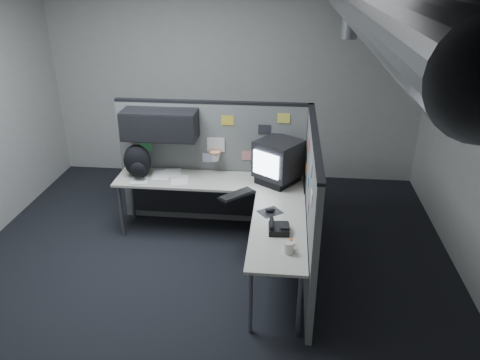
# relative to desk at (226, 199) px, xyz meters

# --- Properties ---
(room) EXTENTS (5.62, 5.62, 3.22)m
(room) POSITION_rel_desk_xyz_m (0.41, -0.70, 1.48)
(room) COLOR black
(room) RESTS_ON ground
(partition_back) EXTENTS (2.44, 0.42, 1.63)m
(partition_back) POSITION_rel_desk_xyz_m (-0.40, 0.53, 0.38)
(partition_back) COLOR slate
(partition_back) RESTS_ON ground
(partition_right) EXTENTS (0.07, 2.23, 1.63)m
(partition_right) POSITION_rel_desk_xyz_m (0.95, -0.49, 0.21)
(partition_right) COLOR slate
(partition_right) RESTS_ON ground
(desk) EXTENTS (2.31, 2.11, 0.73)m
(desk) POSITION_rel_desk_xyz_m (0.00, 0.00, 0.00)
(desk) COLOR #B1B0A0
(desk) RESTS_ON ground
(monitor) EXTENTS (0.64, 0.64, 0.53)m
(monitor) POSITION_rel_desk_xyz_m (0.59, 0.30, 0.39)
(monitor) COLOR black
(monitor) RESTS_ON desk
(keyboard) EXTENTS (0.42, 0.43, 0.04)m
(keyboard) POSITION_rel_desk_xyz_m (0.14, -0.14, 0.14)
(keyboard) COLOR black
(keyboard) RESTS_ON desk
(mouse) EXTENTS (0.29, 0.29, 0.05)m
(mouse) POSITION_rel_desk_xyz_m (0.54, -0.47, 0.13)
(mouse) COLOR black
(mouse) RESTS_ON desk
(phone) EXTENTS (0.22, 0.23, 0.10)m
(phone) POSITION_rel_desk_xyz_m (0.63, -0.85, 0.16)
(phone) COLOR black
(phone) RESTS_ON desk
(bottles) EXTENTS (0.11, 0.15, 0.07)m
(bottles) POSITION_rel_desk_xyz_m (0.76, -1.14, 0.15)
(bottles) COLOR silver
(bottles) RESTS_ON desk
(cup) EXTENTS (0.10, 0.10, 0.11)m
(cup) POSITION_rel_desk_xyz_m (0.74, -1.22, 0.17)
(cup) COLOR beige
(cup) RESTS_ON desk
(papers) EXTENTS (0.74, 0.53, 0.01)m
(papers) POSITION_rel_desk_xyz_m (-0.82, 0.29, 0.12)
(papers) COLOR white
(papers) RESTS_ON desk
(backpack) EXTENTS (0.35, 0.32, 0.42)m
(backpack) POSITION_rel_desk_xyz_m (-1.12, 0.26, 0.32)
(backpack) COLOR black
(backpack) RESTS_ON desk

